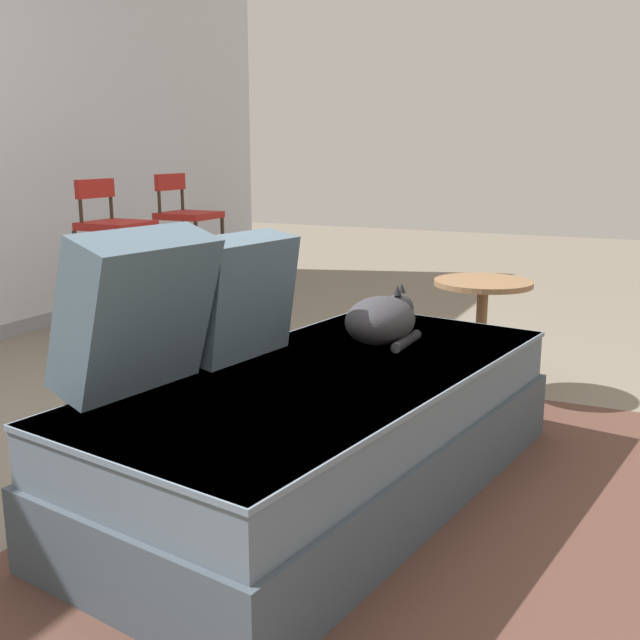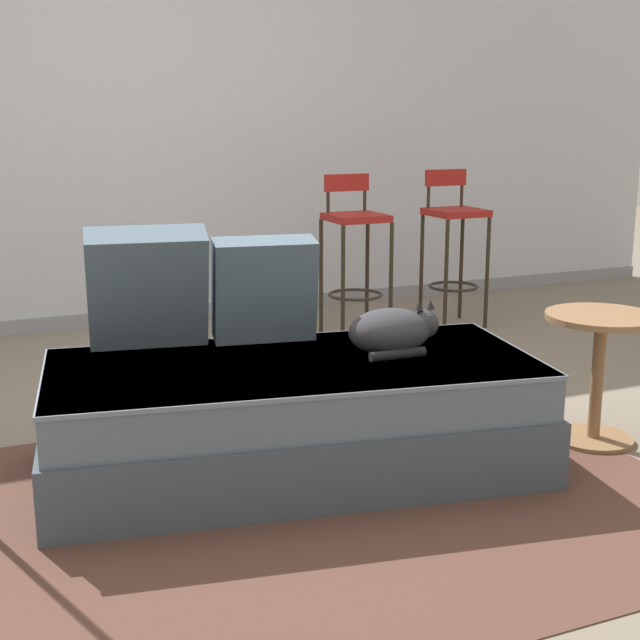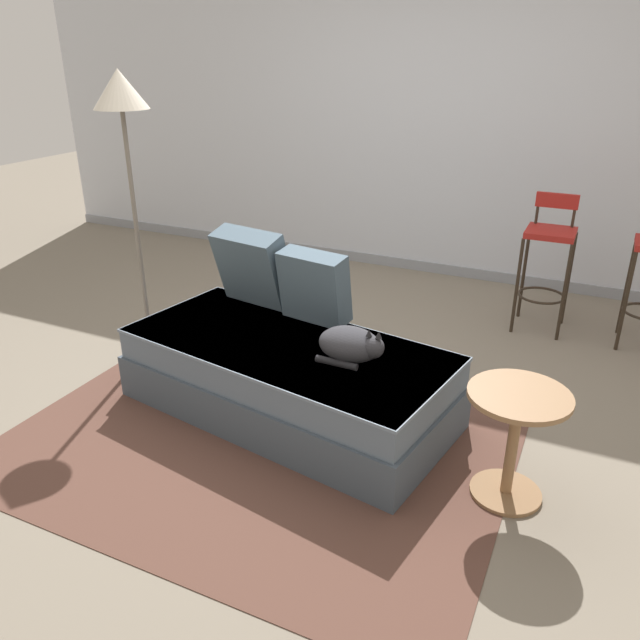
{
  "view_description": "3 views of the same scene",
  "coord_description": "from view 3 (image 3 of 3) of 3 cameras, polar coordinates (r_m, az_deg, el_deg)",
  "views": [
    {
      "loc": [
        -2.09,
        -1.34,
        1.11
      ],
      "look_at": [
        0.15,
        -0.3,
        0.54
      ],
      "focal_mm": 42.0,
      "sensor_mm": 36.0,
      "label": 1
    },
    {
      "loc": [
        -1.16,
        -3.29,
        1.31
      ],
      "look_at": [
        0.15,
        -0.3,
        0.54
      ],
      "focal_mm": 50.0,
      "sensor_mm": 36.0,
      "label": 2
    },
    {
      "loc": [
        1.43,
        -3.03,
        1.88
      ],
      "look_at": [
        0.15,
        -0.3,
        0.54
      ],
      "focal_mm": 35.0,
      "sensor_mm": 36.0,
      "label": 3
    }
  ],
  "objects": [
    {
      "name": "couch",
      "position": [
        3.42,
        -3.0,
        -5.19
      ],
      "size": [
        1.91,
        1.13,
        0.42
      ],
      "color": "#44505B",
      "rests_on": "ground"
    },
    {
      "name": "bar_stool_near_window",
      "position": [
        4.6,
        20.11,
        5.78
      ],
      "size": [
        0.33,
        0.33,
        0.95
      ],
      "color": "#2D2319",
      "rests_on": "ground"
    },
    {
      "name": "wall_back_panel",
      "position": [
        5.5,
        10.43,
        17.52
      ],
      "size": [
        8.0,
        0.1,
        2.6
      ],
      "primitive_type": "cube",
      "color": "silver",
      "rests_on": "ground"
    },
    {
      "name": "throw_pillow_corner",
      "position": [
        3.76,
        -6.13,
        4.84
      ],
      "size": [
        0.49,
        0.35,
        0.47
      ],
      "color": "#4C6070",
      "rests_on": "couch"
    },
    {
      "name": "floor_lamp",
      "position": [
        3.97,
        -17.56,
        17.18
      ],
      "size": [
        0.32,
        0.32,
        1.75
      ],
      "color": "slate",
      "rests_on": "ground"
    },
    {
      "name": "side_table",
      "position": [
        2.87,
        17.36,
        -9.6
      ],
      "size": [
        0.44,
        0.44,
        0.53
      ],
      "color": "olive",
      "rests_on": "ground"
    },
    {
      "name": "area_rug",
      "position": [
        3.31,
        -5.39,
        -10.65
      ],
      "size": [
        2.49,
        1.94,
        0.01
      ],
      "primitive_type": "cube",
      "color": "brown",
      "rests_on": "ground"
    },
    {
      "name": "cat",
      "position": [
        3.11,
        2.89,
        -2.26
      ],
      "size": [
        0.35,
        0.25,
        0.2
      ],
      "color": "#333338",
      "rests_on": "couch"
    },
    {
      "name": "throw_pillow_middle",
      "position": [
        3.5,
        -0.53,
        3.06
      ],
      "size": [
        0.43,
        0.27,
        0.42
      ],
      "color": "#4C6070",
      "rests_on": "couch"
    },
    {
      "name": "wall_baseboard_trim",
      "position": [
        5.72,
        9.36,
        4.89
      ],
      "size": [
        8.0,
        0.02,
        0.09
      ],
      "primitive_type": "cube",
      "color": "gray",
      "rests_on": "ground"
    },
    {
      "name": "ground_plane",
      "position": [
        3.84,
        -0.12,
        -5.36
      ],
      "size": [
        16.0,
        16.0,
        0.0
      ],
      "primitive_type": "plane",
      "color": "slate",
      "rests_on": "ground"
    }
  ]
}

